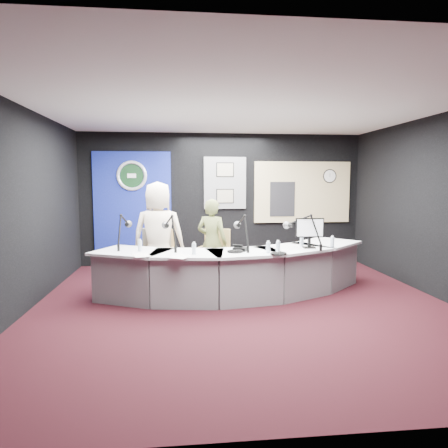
{
  "coord_description": "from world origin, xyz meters",
  "views": [
    {
      "loc": [
        -0.87,
        -5.54,
        1.78
      ],
      "look_at": [
        -0.2,
        0.8,
        1.1
      ],
      "focal_mm": 32.0,
      "sensor_mm": 36.0,
      "label": 1
    }
  ],
  "objects": [
    {
      "name": "ground",
      "position": [
        0.0,
        0.0,
        0.0
      ],
      "size": [
        6.0,
        6.0,
        0.0
      ],
      "primitive_type": "plane",
      "color": "black",
      "rests_on": "ground"
    },
    {
      "name": "ceiling",
      "position": [
        0.0,
        0.0,
        2.8
      ],
      "size": [
        6.0,
        6.0,
        0.02
      ],
      "primitive_type": "cube",
      "color": "silver",
      "rests_on": "ground"
    },
    {
      "name": "wall_back",
      "position": [
        0.0,
        3.0,
        1.4
      ],
      "size": [
        6.0,
        0.02,
        2.8
      ],
      "primitive_type": "cube",
      "color": "black",
      "rests_on": "ground"
    },
    {
      "name": "wall_front",
      "position": [
        0.0,
        -3.0,
        1.4
      ],
      "size": [
        6.0,
        0.02,
        2.8
      ],
      "primitive_type": "cube",
      "color": "black",
      "rests_on": "ground"
    },
    {
      "name": "wall_left",
      "position": [
        -3.0,
        0.0,
        1.4
      ],
      "size": [
        0.02,
        6.0,
        2.8
      ],
      "primitive_type": "cube",
      "color": "black",
      "rests_on": "ground"
    },
    {
      "name": "wall_right",
      "position": [
        3.0,
        0.0,
        1.4
      ],
      "size": [
        0.02,
        6.0,
        2.8
      ],
      "primitive_type": "cube",
      "color": "black",
      "rests_on": "ground"
    },
    {
      "name": "broadcast_desk",
      "position": [
        -0.05,
        0.55,
        0.38
      ],
      "size": [
        4.5,
        1.9,
        0.75
      ],
      "primitive_type": null,
      "color": "silver",
      "rests_on": "ground"
    },
    {
      "name": "backdrop_panel",
      "position": [
        -1.9,
        2.97,
        1.25
      ],
      "size": [
        1.6,
        0.05,
        2.3
      ],
      "primitive_type": "cube",
      "color": "navy",
      "rests_on": "wall_back"
    },
    {
      "name": "agency_seal",
      "position": [
        -1.9,
        2.93,
        1.9
      ],
      "size": [
        0.63,
        0.07,
        0.63
      ],
      "primitive_type": "torus",
      "rotation": [
        1.57,
        0.0,
        0.0
      ],
      "color": "silver",
      "rests_on": "backdrop_panel"
    },
    {
      "name": "seal_center",
      "position": [
        -1.9,
        2.94,
        1.9
      ],
      "size": [
        0.48,
        0.01,
        0.48
      ],
      "primitive_type": "cylinder",
      "rotation": [
        1.57,
        0.0,
        0.0
      ],
      "color": "black",
      "rests_on": "backdrop_panel"
    },
    {
      "name": "pinboard",
      "position": [
        0.05,
        2.97,
        1.75
      ],
      "size": [
        0.9,
        0.04,
        1.1
      ],
      "primitive_type": "cube",
      "color": "slate",
      "rests_on": "wall_back"
    },
    {
      "name": "framed_photo_upper",
      "position": [
        0.05,
        2.94,
        2.03
      ],
      "size": [
        0.34,
        0.02,
        0.27
      ],
      "primitive_type": "cube",
      "color": "gray",
      "rests_on": "pinboard"
    },
    {
      "name": "framed_photo_lower",
      "position": [
        0.05,
        2.94,
        1.47
      ],
      "size": [
        0.34,
        0.02,
        0.27
      ],
      "primitive_type": "cube",
      "color": "gray",
      "rests_on": "pinboard"
    },
    {
      "name": "booth_window_frame",
      "position": [
        1.75,
        2.97,
        1.55
      ],
      "size": [
        2.12,
        0.06,
        1.32
      ],
      "primitive_type": "cube",
      "color": "tan",
      "rests_on": "wall_back"
    },
    {
      "name": "booth_glow",
      "position": [
        1.75,
        2.96,
        1.55
      ],
      "size": [
        2.0,
        0.02,
        1.2
      ],
      "primitive_type": "cube",
      "color": "#DBAE8A",
      "rests_on": "booth_window_frame"
    },
    {
      "name": "equipment_rack",
      "position": [
        1.3,
        2.94,
        1.4
      ],
      "size": [
        0.55,
        0.02,
        0.75
      ],
      "primitive_type": "cube",
      "color": "black",
      "rests_on": "booth_window_frame"
    },
    {
      "name": "wall_clock",
      "position": [
        2.35,
        2.94,
        1.9
      ],
      "size": [
        0.28,
        0.01,
        0.28
      ],
      "primitive_type": "cylinder",
      "rotation": [
        1.57,
        0.0,
        0.0
      ],
      "color": "white",
      "rests_on": "booth_window_frame"
    },
    {
      "name": "armchair_left",
      "position": [
        -1.27,
        1.19,
        0.52
      ],
      "size": [
        0.63,
        0.63,
        1.05
      ],
      "primitive_type": null,
      "rotation": [
        0.0,
        0.0,
        -0.07
      ],
      "color": "tan",
      "rests_on": "ground"
    },
    {
      "name": "armchair_right",
      "position": [
        -0.36,
        1.19,
        0.47
      ],
      "size": [
        0.73,
        0.73,
        0.95
      ],
      "primitive_type": null,
      "rotation": [
        0.0,
        0.0,
        -0.51
      ],
      "color": "tan",
      "rests_on": "ground"
    },
    {
      "name": "draped_jacket",
      "position": [
        -1.31,
        1.44,
        0.62
      ],
      "size": [
        0.51,
        0.14,
        0.7
      ],
      "primitive_type": "cube",
      "rotation": [
        0.0,
        0.0,
        -0.07
      ],
      "color": "gray",
      "rests_on": "armchair_left"
    },
    {
      "name": "person_man",
      "position": [
        -1.27,
        1.19,
        0.89
      ],
      "size": [
        0.91,
        0.64,
        1.78
      ],
      "primitive_type": "imported",
      "rotation": [
        0.0,
        0.0,
        3.06
      ],
      "color": "beige",
      "rests_on": "ground"
    },
    {
      "name": "person_woman",
      "position": [
        -0.36,
        1.19,
        0.74
      ],
      "size": [
        0.65,
        0.57,
        1.49
      ],
      "primitive_type": "imported",
      "rotation": [
        0.0,
        0.0,
        2.65
      ],
      "color": "#586032",
      "rests_on": "ground"
    },
    {
      "name": "computer_monitor",
      "position": [
        1.09,
        0.41,
        1.07
      ],
      "size": [
        0.4,
        0.05,
        0.27
      ],
      "primitive_type": "cube",
      "rotation": [
        0.0,
        0.0,
        -0.07
      ],
      "color": "black",
      "rests_on": "broadcast_desk"
    },
    {
      "name": "desk_phone",
      "position": [
        -0.0,
        0.29,
        0.78
      ],
      "size": [
        0.25,
        0.24,
        0.05
      ],
      "primitive_type": "cube",
      "rotation": [
        0.0,
        0.0,
        -0.52
      ],
      "color": "black",
      "rests_on": "broadcast_desk"
    },
    {
      "name": "headphones_near",
      "position": [
        0.48,
        -0.1,
        0.77
      ],
      "size": [
        0.22,
        0.22,
        0.04
      ],
      "primitive_type": "torus",
      "color": "black",
      "rests_on": "broadcast_desk"
    },
    {
      "name": "headphones_far",
      "position": [
        -0.11,
        0.14,
        0.77
      ],
      "size": [
        0.2,
        0.2,
        0.03
      ],
      "primitive_type": "torus",
      "color": "black",
      "rests_on": "broadcast_desk"
    },
    {
      "name": "paper_stack",
      "position": [
        -1.45,
        0.06,
        0.75
      ],
      "size": [
        0.3,
        0.36,
        0.0
      ],
      "primitive_type": "cube",
      "rotation": [
        0.0,
        0.0,
        0.31
      ],
      "color": "white",
      "rests_on": "broadcast_desk"
    },
    {
      "name": "notepad",
      "position": [
        -0.88,
        -0.1,
        0.75
      ],
      "size": [
        0.35,
        0.39,
        0.0
      ],
      "primitive_type": "cube",
      "rotation": [
        0.0,
        0.0,
        -0.51
      ],
      "color": "white",
      "rests_on": "broadcast_desk"
    },
    {
      "name": "boom_mic_a",
      "position": [
        -1.78,
        0.75,
        1.05
      ],
      "size": [
        0.19,
        0.74,
        0.6
      ],
      "primitive_type": null,
      "color": "black",
      "rests_on": "broadcast_desk"
    },
    {
      "name": "boom_mic_b",
      "position": [
        -1.05,
        0.53,
        1.05
      ],
      "size": [
        0.29,
        0.72,
        0.6
      ],
      "primitive_type": null,
      "color": "black",
      "rests_on": "broadcast_desk"
    },
    {
      "name": "boom_mic_c",
      "position": [
        0.04,
        0.42,
        1.05
      ],
      "size": [
        0.19,
        0.74,
        0.6
      ],
      "primitive_type": null,
      "color": "black",
      "rests_on": "broadcast_desk"
    },
    {
      "name": "boom_mic_d",
      "position": [
        0.99,
        0.4,
        1.05
      ],
      "size": [
        0.52,
        0.59,
        0.6
      ],
      "primitive_type": null,
      "color": "black",
      "rests_on": "broadcast_desk"
    },
    {
      "name": "water_bottles",
      "position": [
        -0.01,
        0.31,
        0.84
      ],
      "size": [
        3.04,
        0.59,
        0.18
      ],
      "primitive_type": null,
      "color": "silver",
      "rests_on": "broadcast_desk"
    }
  ]
}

